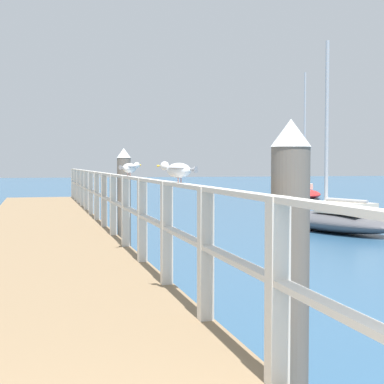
# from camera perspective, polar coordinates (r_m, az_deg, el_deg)

# --- Properties ---
(pier_deck) EXTENTS (2.59, 23.85, 0.50)m
(pier_deck) POSITION_cam_1_polar(r_m,az_deg,el_deg) (12.99, -13.62, -4.40)
(pier_deck) COLOR #846B4C
(pier_deck) RESTS_ON ground_plane
(pier_railing) EXTENTS (0.12, 22.37, 1.15)m
(pier_railing) POSITION_cam_1_polar(r_m,az_deg,el_deg) (12.98, -8.29, -0.16)
(pier_railing) COLOR beige
(pier_railing) RESTS_ON pier_deck
(dock_piling_near) EXTENTS (0.29, 0.29, 2.15)m
(dock_piling_near) POSITION_cam_1_polar(r_m,az_deg,el_deg) (4.48, 9.20, -6.96)
(dock_piling_near) COLOR #6B6056
(dock_piling_near) RESTS_ON ground_plane
(dock_piling_far) EXTENTS (0.29, 0.29, 2.15)m
(dock_piling_far) POSITION_cam_1_polar(r_m,az_deg,el_deg) (12.70, -6.42, -0.70)
(dock_piling_far) COLOR #6B6056
(dock_piling_far) RESTS_ON ground_plane
(seagull_foreground) EXTENTS (0.35, 0.38, 0.21)m
(seagull_foreground) POSITION_cam_1_polar(r_m,az_deg,el_deg) (6.11, -1.33, 2.14)
(seagull_foreground) COLOR white
(seagull_foreground) RESTS_ON pier_railing
(seagull_background) EXTENTS (0.39, 0.34, 0.21)m
(seagull_background) POSITION_cam_1_polar(r_m,az_deg,el_deg) (9.37, -5.88, 2.31)
(seagull_background) COLOR white
(seagull_background) RESTS_ON pier_railing
(boat_2) EXTENTS (3.16, 5.69, 6.68)m
(boat_2) POSITION_cam_1_polar(r_m,az_deg,el_deg) (33.31, 10.45, 0.03)
(boat_2) COLOR red
(boat_2) RESTS_ON ground_plane
(boat_4) EXTENTS (2.57, 4.52, 5.16)m
(boat_4) POSITION_cam_1_polar(r_m,az_deg,el_deg) (16.77, 13.11, -2.50)
(boat_4) COLOR #4C4C51
(boat_4) RESTS_ON ground_plane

